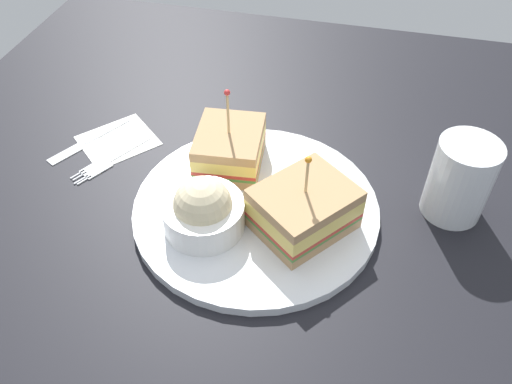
% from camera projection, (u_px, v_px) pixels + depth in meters
% --- Properties ---
extents(ground_plane, '(0.95, 0.95, 0.02)m').
position_uv_depth(ground_plane, '(256.00, 218.00, 0.61)').
color(ground_plane, black).
extents(plate, '(0.28, 0.28, 0.01)m').
position_uv_depth(plate, '(256.00, 208.00, 0.60)').
color(plate, white).
rests_on(plate, ground_plane).
extents(sandwich_half_front, '(0.13, 0.12, 0.10)m').
position_uv_depth(sandwich_half_front, '(304.00, 209.00, 0.55)').
color(sandwich_half_front, tan).
rests_on(sandwich_half_front, plate).
extents(sandwich_half_back, '(0.10, 0.08, 0.11)m').
position_uv_depth(sandwich_half_back, '(230.00, 148.00, 0.63)').
color(sandwich_half_back, tan).
rests_on(sandwich_half_back, plate).
extents(coleslaw_bowl, '(0.09, 0.09, 0.06)m').
position_uv_depth(coleslaw_bowl, '(203.00, 210.00, 0.55)').
color(coleslaw_bowl, white).
rests_on(coleslaw_bowl, plate).
extents(drink_glass, '(0.07, 0.07, 0.09)m').
position_uv_depth(drink_glass, '(459.00, 184.00, 0.58)').
color(drink_glass, beige).
rests_on(drink_glass, ground_plane).
extents(napkin, '(0.12, 0.12, 0.00)m').
position_uv_depth(napkin, '(118.00, 140.00, 0.69)').
color(napkin, white).
rests_on(napkin, ground_plane).
extents(fork, '(0.11, 0.07, 0.00)m').
position_uv_depth(fork, '(104.00, 163.00, 0.66)').
color(fork, silver).
rests_on(fork, ground_plane).
extents(knife, '(0.11, 0.07, 0.00)m').
position_uv_depth(knife, '(86.00, 143.00, 0.69)').
color(knife, silver).
rests_on(knife, ground_plane).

